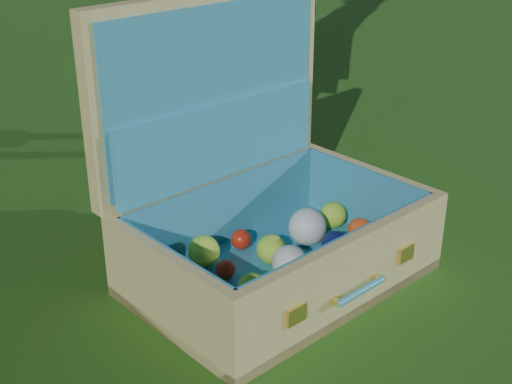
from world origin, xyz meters
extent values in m
plane|color=#215114|center=(0.00, 0.00, 0.00)|extent=(60.00, 60.00, 0.00)
cube|color=#D7C374|center=(-0.19, 0.06, 0.01)|extent=(0.60, 0.42, 0.02)
cube|color=#D7C374|center=(-0.18, -0.12, 0.09)|extent=(0.58, 0.06, 0.17)
cube|color=#D7C374|center=(-0.20, 0.24, 0.09)|extent=(0.58, 0.06, 0.17)
cube|color=#D7C374|center=(-0.47, 0.04, 0.09)|extent=(0.04, 0.34, 0.17)
cube|color=#D7C374|center=(0.09, 0.08, 0.09)|extent=(0.04, 0.34, 0.17)
cube|color=teal|center=(-0.19, 0.06, 0.02)|extent=(0.56, 0.38, 0.01)
cube|color=teal|center=(-0.18, -0.11, 0.10)|extent=(0.53, 0.04, 0.15)
cube|color=teal|center=(-0.20, 0.23, 0.10)|extent=(0.53, 0.04, 0.15)
cube|color=teal|center=(-0.45, 0.04, 0.10)|extent=(0.03, 0.34, 0.15)
cube|color=teal|center=(0.07, 0.07, 0.10)|extent=(0.03, 0.34, 0.15)
cube|color=#D7C374|center=(-0.20, 0.27, 0.37)|extent=(0.58, 0.07, 0.38)
cube|color=teal|center=(-0.20, 0.25, 0.37)|extent=(0.53, 0.04, 0.34)
cube|color=teal|center=(-0.20, 0.24, 0.26)|extent=(0.51, 0.05, 0.16)
cube|color=#F2C659|center=(-0.33, -0.15, 0.09)|extent=(0.04, 0.01, 0.03)
cube|color=#F2C659|center=(-0.02, -0.13, 0.09)|extent=(0.04, 0.01, 0.03)
cylinder|color=teal|center=(-0.18, -0.15, 0.07)|extent=(0.13, 0.02, 0.01)
cube|color=#F2C659|center=(-0.23, -0.15, 0.07)|extent=(0.01, 0.02, 0.01)
cube|color=#F2C659|center=(-0.12, -0.14, 0.07)|extent=(0.01, 0.02, 0.01)
sphere|color=#F44914|center=(-0.39, -0.08, 0.06)|extent=(0.07, 0.07, 0.07)
sphere|color=#A97116|center=(-0.29, -0.08, 0.06)|extent=(0.06, 0.06, 0.06)
sphere|color=#B8E938|center=(-0.19, -0.06, 0.06)|extent=(0.06, 0.06, 0.06)
sphere|color=#0E1247|center=(-0.08, -0.06, 0.06)|extent=(0.07, 0.07, 0.07)
sphere|color=beige|center=(0.05, -0.05, 0.06)|extent=(0.07, 0.07, 0.07)
sphere|color=#B8E938|center=(-0.41, 0.00, 0.06)|extent=(0.06, 0.06, 0.06)
sphere|color=#B8E938|center=(-0.31, 0.00, 0.06)|extent=(0.06, 0.06, 0.06)
sphere|color=silver|center=(-0.20, 0.02, 0.06)|extent=(0.07, 0.07, 0.07)
sphere|color=#0E1247|center=(-0.07, 0.02, 0.06)|extent=(0.06, 0.06, 0.06)
sphere|color=#F44914|center=(0.03, 0.04, 0.05)|extent=(0.05, 0.05, 0.05)
sphere|color=#A97116|center=(-0.42, 0.08, 0.07)|extent=(0.08, 0.08, 0.08)
sphere|color=#B8210E|center=(-0.30, 0.10, 0.05)|extent=(0.04, 0.04, 0.04)
sphere|color=#B8E938|center=(-0.18, 0.09, 0.06)|extent=(0.06, 0.06, 0.06)
sphere|color=silver|center=(-0.07, 0.10, 0.07)|extent=(0.08, 0.08, 0.08)
sphere|color=#B8E938|center=(0.03, 0.12, 0.06)|extent=(0.06, 0.06, 0.06)
sphere|color=#F44914|center=(-0.42, 0.17, 0.05)|extent=(0.05, 0.05, 0.05)
sphere|color=#B8E938|center=(-0.30, 0.17, 0.06)|extent=(0.07, 0.07, 0.07)
sphere|color=#B8210E|center=(-0.20, 0.17, 0.05)|extent=(0.04, 0.04, 0.04)
camera|label=1|loc=(-1.01, -0.89, 0.79)|focal=50.00mm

